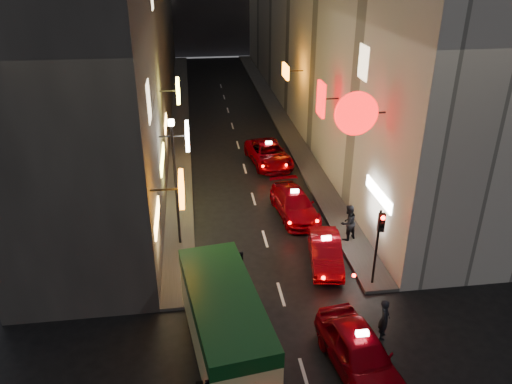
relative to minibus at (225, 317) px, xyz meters
name	(u,v)px	position (x,y,z in m)	size (l,w,h in m)	color
building_left	(124,8)	(-5.43, 28.66, 7.29)	(7.52, 52.00, 18.00)	#3C3A37
building_right	(324,5)	(10.57, 28.66, 7.29)	(8.25, 52.00, 18.00)	beige
sidewalk_left	(180,116)	(-1.68, 28.66, -1.63)	(1.50, 52.00, 0.15)	#4E4C48
sidewalk_right	(277,112)	(6.82, 28.66, -1.63)	(1.50, 52.00, 0.15)	#4E4C48
minibus	(225,317)	(0.00, 0.00, 0.00)	(3.04, 6.54, 2.70)	#CECC81
taxi_near	(360,350)	(4.45, -1.34, -0.80)	(3.09, 5.94, 1.97)	maroon
taxi_second	(326,250)	(4.98, 5.14, -0.96)	(2.63, 4.92, 1.66)	maroon
taxi_third	(294,202)	(4.51, 9.94, -0.91)	(2.50, 5.15, 1.75)	maroon
taxi_far	(269,152)	(4.27, 17.28, -0.87)	(2.80, 5.48, 1.84)	maroon
pedestrian_crossing	(385,317)	(5.87, 0.15, -0.77)	(0.62, 0.40, 1.87)	black
pedestrian_sidewalk	(348,220)	(6.54, 6.89, -0.51)	(0.79, 0.49, 2.09)	black
traffic_light	(380,233)	(6.57, 3.13, 0.98)	(0.26, 0.43, 3.50)	black
lamp_post	(175,176)	(-1.63, 7.66, 2.02)	(0.28, 0.28, 6.22)	black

